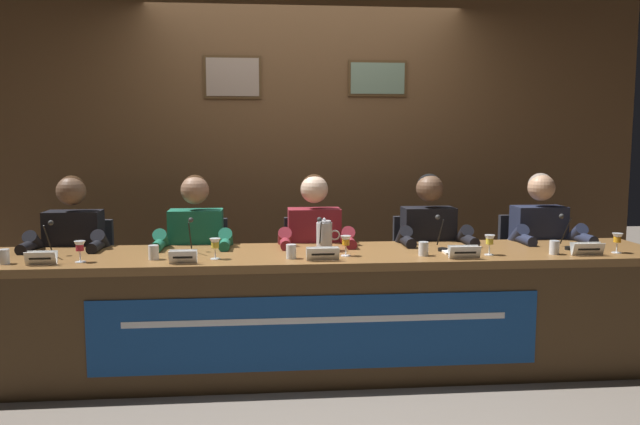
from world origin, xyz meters
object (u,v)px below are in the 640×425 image
water_cup_left (154,253)px  chair_center (313,282)px  panelist_far_right (543,246)px  juice_glass_center (346,242)px  panelist_left (195,251)px  microphone_right (441,238)px  chair_far_left (82,287)px  microphone_far_left (47,246)px  conference_table (322,292)px  chair_left (199,285)px  water_cup_far_left (4,257)px  panelist_far_left (71,253)px  nameplate_far_left (41,258)px  document_stack_right (460,251)px  water_cup_far_right (554,248)px  microphone_center (321,242)px  water_cup_right (423,250)px  chair_far_right (529,278)px  microphone_far_right (567,237)px  microphone_left (190,242)px  water_pitcher_central (324,236)px  nameplate_left (183,257)px  panelist_center (315,250)px  panelist_right (431,248)px  nameplate_right (464,252)px  water_cup_center (291,252)px  juice_glass_far_right (617,239)px  chair_right (423,280)px  juice_glass_right (490,241)px  nameplate_far_right (587,249)px  nameplate_center (323,254)px  juice_glass_left (215,245)px

water_cup_left → chair_center: chair_center is taller
panelist_far_right → juice_glass_center: bearing=-161.1°
panelist_left → microphone_right: 1.63m
chair_far_left → microphone_far_left: (-0.01, -0.60, 0.40)m
conference_table → chair_left: chair_left is taller
water_cup_far_left → juice_glass_center: 1.96m
juice_glass_center → panelist_far_left: bearing=164.0°
conference_table → nameplate_far_left: nameplate_far_left is taller
chair_far_left → document_stack_right: chair_far_left is taller
water_cup_far_right → microphone_center: bearing=173.6°
nameplate_far_left → juice_glass_center: size_ratio=1.36×
document_stack_right → panelist_left: bearing=165.0°
document_stack_right → water_cup_far_right: bearing=-11.9°
water_cup_right → microphone_right: size_ratio=0.39×
document_stack_right → chair_far_right: bearing=40.8°
panelist_left → water_cup_left: (-0.19, -0.51, 0.09)m
water_cup_left → panelist_far_right: size_ratio=0.07×
water_cup_left → microphone_right: bearing=5.2°
panelist_left → chair_center: size_ratio=1.37×
microphone_right → microphone_far_right: 0.82m
microphone_left → water_pitcher_central: microphone_left is taller
nameplate_left → water_cup_far_right: water_cup_far_right is taller
panelist_center → water_cup_right: (0.61, -0.54, 0.09)m
nameplate_far_left → chair_far_right: size_ratio=0.19×
chair_center → panelist_right: panelist_right is taller
nameplate_far_left → panelist_far_right: (3.21, 0.62, -0.09)m
chair_far_left → nameplate_right: 2.62m
water_pitcher_central → panelist_far_right: bearing=11.2°
chair_left → water_cup_center: (0.62, -0.76, 0.36)m
water_cup_far_left → nameplate_far_left: bearing=-12.6°
water_cup_left → water_cup_right: same height
juice_glass_far_right → panelist_right: bearing=151.5°
panelist_left → microphone_far_right: panelist_left is taller
water_cup_center → panelist_far_right: panelist_far_right is taller
chair_far_right → water_pitcher_central: (-1.58, -0.51, 0.42)m
juice_glass_center → chair_right: (0.66, 0.70, -0.41)m
chair_center → water_cup_center: chair_center is taller
chair_left → water_cup_right: 1.64m
juice_glass_right → nameplate_far_right: 0.59m
panelist_left → panelist_far_right: (2.42, 0.00, 0.00)m
chair_far_left → nameplate_center: bearing=-27.4°
panelist_right → chair_far_right: size_ratio=1.37×
water_cup_left → nameplate_center: (0.99, -0.12, 0.00)m
water_cup_center → microphone_right: (0.96, 0.21, 0.04)m
juice_glass_left → chair_right: bearing=26.9°
juice_glass_center → document_stack_right: 0.73m
juice_glass_right → nameplate_center: bearing=-175.4°
juice_glass_center → panelist_right: (0.66, 0.50, -0.13)m
conference_table → panelist_far_left: (-1.61, 0.48, 0.18)m
microphone_left → juice_glass_right: (1.82, -0.20, 0.01)m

